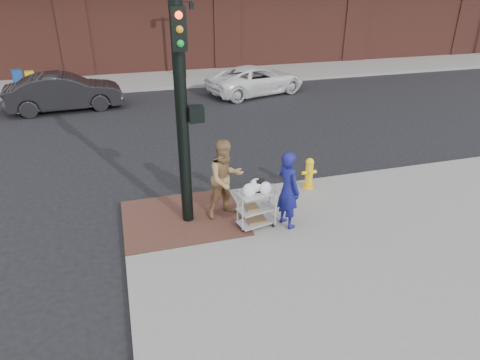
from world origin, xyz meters
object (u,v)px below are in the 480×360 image
object	(u,v)px
woman_blue	(288,190)
minivan_white	(256,80)
traffic_signal_pole	(183,109)
utility_cart	(256,206)
lamp_post	(182,31)
pedestrian_tan	(226,179)
fire_hydrant	(309,173)
sedan_dark	(65,92)

from	to	relation	value
woman_blue	minivan_white	bearing A→B (deg)	-31.59
traffic_signal_pole	utility_cart	size ratio (longest dim) A/B	4.36
woman_blue	utility_cart	bearing A→B (deg)	61.03
lamp_post	woman_blue	bearing A→B (deg)	-91.28
pedestrian_tan	utility_cart	bearing A→B (deg)	-67.92
lamp_post	minivan_white	bearing A→B (deg)	-54.29
traffic_signal_pole	minivan_white	xyz separation A→B (m)	(5.35, 11.23, -2.15)
pedestrian_tan	minivan_white	size ratio (longest dim) A/B	0.39
lamp_post	traffic_signal_pole	world-z (taller)	traffic_signal_pole
utility_cart	fire_hydrant	distance (m)	2.43
utility_cart	minivan_white	bearing A→B (deg)	71.81
pedestrian_tan	fire_hydrant	bearing A→B (deg)	1.31
sedan_dark	woman_blue	bearing A→B (deg)	-159.22
woman_blue	pedestrian_tan	world-z (taller)	pedestrian_tan
lamp_post	traffic_signal_pole	size ratio (longest dim) A/B	0.80
traffic_signal_pole	fire_hydrant	world-z (taller)	traffic_signal_pole
traffic_signal_pole	sedan_dark	xyz separation A→B (m)	(-3.44, 10.88, -2.04)
pedestrian_tan	utility_cart	xyz separation A→B (m)	(0.53, -0.70, -0.43)
woman_blue	minivan_white	size ratio (longest dim) A/B	0.37
pedestrian_tan	minivan_white	bearing A→B (deg)	53.08
lamp_post	utility_cart	distance (m)	16.06
minivan_white	sedan_dark	bearing A→B (deg)	76.54
traffic_signal_pole	utility_cart	world-z (taller)	traffic_signal_pole
woman_blue	sedan_dark	xyz separation A→B (m)	(-5.56, 11.72, -0.27)
fire_hydrant	pedestrian_tan	bearing A→B (deg)	-163.39
lamp_post	fire_hydrant	distance (m)	14.64
woman_blue	sedan_dark	size ratio (longest dim) A/B	0.38
woman_blue	sedan_dark	bearing A→B (deg)	8.77
woman_blue	fire_hydrant	size ratio (longest dim) A/B	2.09
minivan_white	fire_hydrant	size ratio (longest dim) A/B	5.66
traffic_signal_pole	woman_blue	xyz separation A→B (m)	(2.12, -0.83, -1.78)
woman_blue	fire_hydrant	xyz separation A→B (m)	(1.27, 1.59, -0.46)
woman_blue	utility_cart	world-z (taller)	woman_blue
traffic_signal_pole	utility_cart	distance (m)	2.68
traffic_signal_pole	woman_blue	bearing A→B (deg)	-21.51
sedan_dark	minivan_white	xyz separation A→B (m)	(8.79, 0.35, -0.11)
traffic_signal_pole	fire_hydrant	bearing A→B (deg)	12.56
pedestrian_tan	lamp_post	bearing A→B (deg)	68.78
lamp_post	fire_hydrant	size ratio (longest dim) A/B	4.63
sedan_dark	fire_hydrant	size ratio (longest dim) A/B	5.53
traffic_signal_pole	pedestrian_tan	world-z (taller)	traffic_signal_pole
sedan_dark	minivan_white	world-z (taller)	sedan_dark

